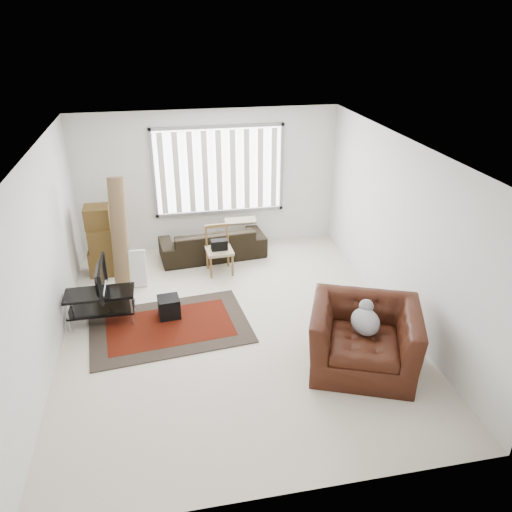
{
  "coord_description": "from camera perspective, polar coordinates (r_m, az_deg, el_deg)",
  "views": [
    {
      "loc": [
        -0.9,
        -6.25,
        4.25
      ],
      "look_at": [
        0.37,
        0.19,
        1.05
      ],
      "focal_mm": 35.0,
      "sensor_mm": 36.0,
      "label": 1
    }
  ],
  "objects": [
    {
      "name": "moving_boxes",
      "position": [
        9.25,
        -17.18,
        1.44
      ],
      "size": [
        0.52,
        0.48,
        1.26
      ],
      "color": "brown",
      "rests_on": "ground"
    },
    {
      "name": "subwoofer",
      "position": [
        7.83,
        -9.91,
        -5.75
      ],
      "size": [
        0.35,
        0.35,
        0.32
      ],
      "primitive_type": "cube",
      "rotation": [
        0.0,
        0.0,
        0.09
      ],
      "color": "black",
      "rests_on": "persian_rug"
    },
    {
      "name": "room",
      "position": [
        7.26,
        -3.12,
        5.91
      ],
      "size": [
        6.0,
        6.02,
        2.71
      ],
      "color": "beige",
      "rests_on": "ground"
    },
    {
      "name": "armchair",
      "position": [
        6.68,
        12.26,
        -8.7
      ],
      "size": [
        1.72,
        1.62,
        1.02
      ],
      "rotation": [
        0.0,
        0.0,
        -0.38
      ],
      "color": "#38160B",
      "rests_on": "ground"
    },
    {
      "name": "white_flatpack",
      "position": [
        8.78,
        -14.08,
        -1.43
      ],
      "size": [
        0.51,
        0.22,
        0.64
      ],
      "primitive_type": "cube",
      "rotation": [
        -0.2,
        0.0,
        -0.04
      ],
      "color": "silver",
      "rests_on": "ground"
    },
    {
      "name": "side_chair",
      "position": [
        8.93,
        -4.24,
        0.92
      ],
      "size": [
        0.49,
        0.49,
        0.86
      ],
      "rotation": [
        0.0,
        0.0,
        0.06
      ],
      "color": "#928060",
      "rests_on": "ground"
    },
    {
      "name": "persian_rug",
      "position": [
        7.68,
        -9.82,
        -7.94
      ],
      "size": [
        2.48,
        1.79,
        0.02
      ],
      "color": "black",
      "rests_on": "ground"
    },
    {
      "name": "rolled_rug",
      "position": [
        8.66,
        -15.34,
        2.55
      ],
      "size": [
        0.38,
        0.66,
        1.87
      ],
      "primitive_type": "cylinder",
      "rotation": [
        -0.19,
        0.0,
        -0.17
      ],
      "color": "brown",
      "rests_on": "ground"
    },
    {
      "name": "tv",
      "position": [
        7.69,
        -17.74,
        -2.46
      ],
      "size": [
        0.11,
        0.82,
        0.47
      ],
      "primitive_type": "imported",
      "rotation": [
        0.0,
        0.0,
        1.57
      ],
      "color": "black",
      "rests_on": "tv_stand"
    },
    {
      "name": "tv_stand",
      "position": [
        7.87,
        -17.37,
        -4.88
      ],
      "size": [
        1.02,
        0.46,
        0.51
      ],
      "color": "black",
      "rests_on": "ground"
    },
    {
      "name": "sofa",
      "position": [
        9.56,
        -5.0,
        2.03
      ],
      "size": [
        2.06,
        1.05,
        0.76
      ],
      "primitive_type": "imported",
      "rotation": [
        0.0,
        0.0,
        3.24
      ],
      "color": "black",
      "rests_on": "ground"
    }
  ]
}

